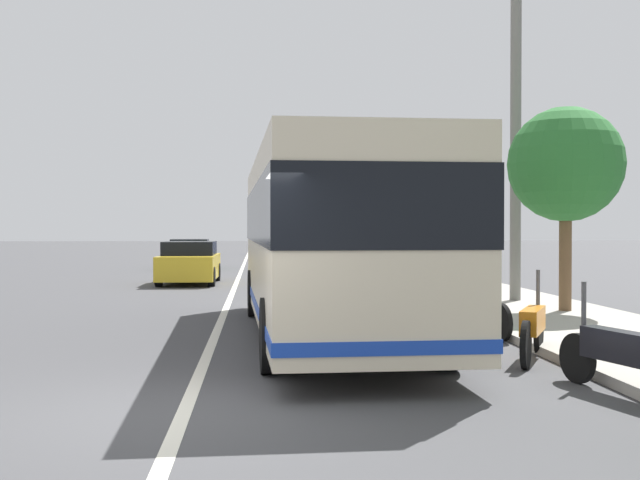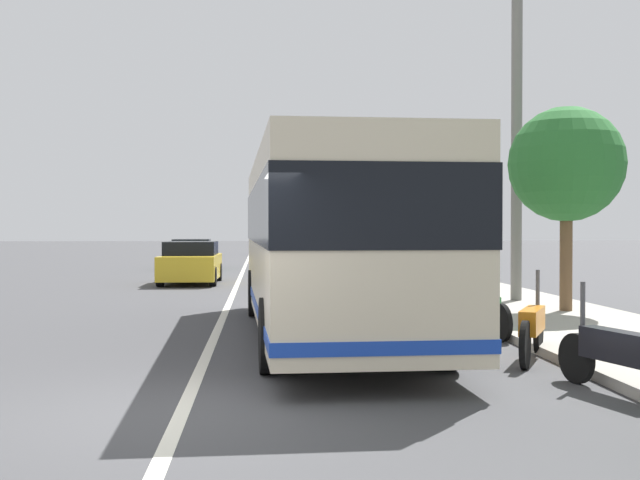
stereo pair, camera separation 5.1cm
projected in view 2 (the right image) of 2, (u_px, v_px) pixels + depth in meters
ground_plane at (183, 411)px, 8.29m from camera, size 220.00×220.00×0.00m
sidewalk_curb at (513, 306)px, 18.76m from camera, size 110.00×3.60×0.14m
lane_divider_line at (226, 311)px, 18.26m from camera, size 110.00×0.16×0.01m
coach_bus at (328, 236)px, 13.92m from camera, size 10.82×2.96×3.10m
motorcycle_far_end at (619, 354)px, 9.03m from camera, size 2.11×0.65×1.26m
motorcycle_nearest_curb at (532, 327)px, 11.41m from camera, size 1.95×1.02×1.28m
motorcycle_by_tree at (478, 309)px, 14.11m from camera, size 2.25×0.56×1.27m
car_far_distant at (191, 263)px, 27.35m from camera, size 4.25×1.97×1.45m
car_oncoming at (290, 252)px, 38.54m from camera, size 4.25×1.97×1.54m
car_side_street at (272, 244)px, 58.35m from camera, size 4.19×1.87×1.53m
car_ahead_same_lane at (192, 255)px, 37.21m from camera, size 4.26×1.96×1.39m
roadside_tree_mid_block at (566, 165)px, 16.97m from camera, size 2.46×2.46×4.51m
utility_pole at (517, 131)px, 19.45m from camera, size 0.27×0.27×8.59m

